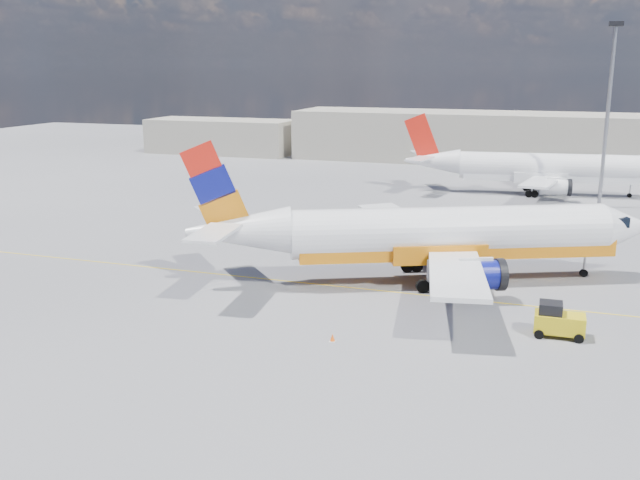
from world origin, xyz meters
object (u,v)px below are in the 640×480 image
(main_jet, at_px, (434,235))
(traffic_cone, at_px, (333,338))
(second_jet, at_px, (539,168))
(gse_tug, at_px, (558,321))

(main_jet, xyz_separation_m, traffic_cone, (-3.43, -13.55, -3.32))
(second_jet, height_order, gse_tug, second_jet)
(gse_tug, bearing_deg, main_jet, 135.12)
(second_jet, xyz_separation_m, traffic_cone, (-9.34, -53.68, -3.01))
(gse_tug, bearing_deg, traffic_cone, -158.73)
(main_jet, relative_size, second_jet, 1.07)
(main_jet, relative_size, traffic_cone, 72.02)
(main_jet, height_order, traffic_cone, main_jet)
(traffic_cone, bearing_deg, main_jet, 75.81)
(second_jet, distance_m, gse_tug, 48.78)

